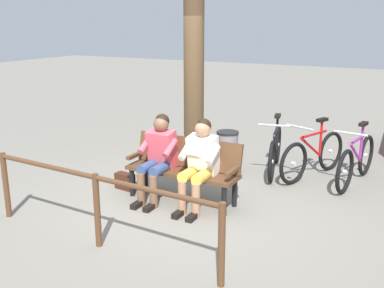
# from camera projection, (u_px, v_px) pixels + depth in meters

# --- Properties ---
(ground_plane) EXTENTS (40.00, 40.00, 0.00)m
(ground_plane) POSITION_uv_depth(u_px,v_px,m) (180.00, 204.00, 6.18)
(ground_plane) COLOR slate
(bench) EXTENTS (1.60, 0.48, 0.87)m
(bench) POSITION_uv_depth(u_px,v_px,m) (185.00, 165.00, 6.25)
(bench) COLOR #51331E
(bench) RESTS_ON ground
(person_reading) EXTENTS (0.49, 0.76, 1.20)m
(person_reading) POSITION_uv_depth(u_px,v_px,m) (200.00, 160.00, 5.92)
(person_reading) COLOR white
(person_reading) RESTS_ON ground
(person_companion) EXTENTS (0.49, 0.76, 1.20)m
(person_companion) POSITION_uv_depth(u_px,v_px,m) (158.00, 154.00, 6.21)
(person_companion) COLOR #D84C59
(person_companion) RESTS_ON ground
(handbag) EXTENTS (0.31, 0.18, 0.24)m
(handbag) POSITION_uv_depth(u_px,v_px,m) (125.00, 181.00, 6.73)
(handbag) COLOR #3F1E14
(handbag) RESTS_ON ground
(tree_trunk) EXTENTS (0.32, 0.32, 3.26)m
(tree_trunk) POSITION_uv_depth(u_px,v_px,m) (194.00, 73.00, 7.07)
(tree_trunk) COLOR #4C3823
(tree_trunk) RESTS_ON ground
(litter_bin) EXTENTS (0.35, 0.35, 0.74)m
(litter_bin) POSITION_uv_depth(u_px,v_px,m) (227.00, 154.00, 7.21)
(litter_bin) COLOR slate
(litter_bin) RESTS_ON ground
(bicycle_green) EXTENTS (0.48, 1.67, 0.94)m
(bicycle_green) POSITION_uv_depth(u_px,v_px,m) (356.00, 161.00, 6.89)
(bicycle_green) COLOR black
(bicycle_green) RESTS_ON ground
(bicycle_black) EXTENTS (0.70, 1.59, 0.94)m
(bicycle_black) POSITION_uv_depth(u_px,v_px,m) (313.00, 155.00, 7.19)
(bicycle_black) COLOR black
(bicycle_black) RESTS_ON ground
(bicycle_silver) EXTENTS (0.54, 1.65, 0.94)m
(bicycle_silver) POSITION_uv_depth(u_px,v_px,m) (275.00, 151.00, 7.43)
(bicycle_silver) COLOR black
(bicycle_silver) RESTS_ON ground
(railing_fence) EXTENTS (3.13, 0.22, 0.85)m
(railing_fence) POSITION_uv_depth(u_px,v_px,m) (96.00, 196.00, 4.90)
(railing_fence) COLOR #51331E
(railing_fence) RESTS_ON ground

